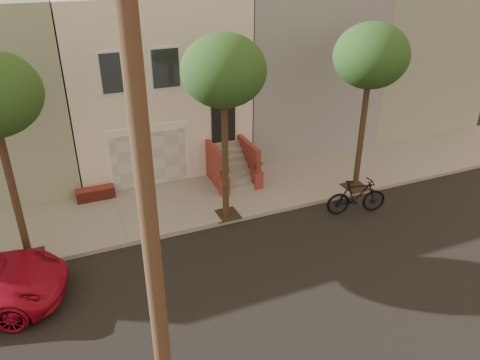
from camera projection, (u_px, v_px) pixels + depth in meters
name	position (u px, v px, depth m)	size (l,w,h in m)	color
ground	(243.00, 292.00, 13.17)	(90.00, 90.00, 0.00)	black
sidewalk	(187.00, 203.00, 17.53)	(40.00, 3.70, 0.15)	gray
house_row	(144.00, 73.00, 20.72)	(33.10, 11.70, 7.00)	beige
tree_mid	(224.00, 72.00, 14.35)	(2.70, 2.57, 6.30)	#2D2116
tree_right	(371.00, 57.00, 16.26)	(2.70, 2.57, 6.30)	#2D2116
motorcycle	(357.00, 196.00, 16.78)	(0.63, 2.22, 1.33)	black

